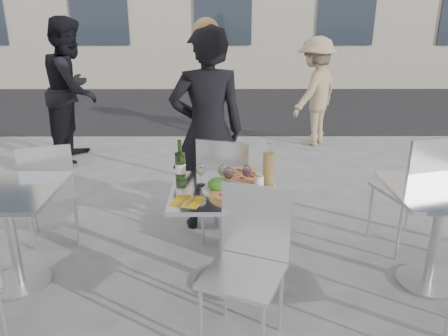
{
  "coord_description": "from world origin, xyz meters",
  "views": [
    {
      "loc": [
        -0.01,
        -2.74,
        1.89
      ],
      "look_at": [
        0.0,
        0.15,
        0.85
      ],
      "focal_mm": 35.0,
      "sensor_mm": 36.0,
      "label": 1
    }
  ],
  "objects_px": {
    "carafe": "(268,167)",
    "wineglass_red_a": "(229,174)",
    "pizza_near": "(236,194)",
    "napkin_right": "(265,202)",
    "side_table_left": "(9,218)",
    "wineglass_white_a": "(201,170)",
    "chair_near": "(249,253)",
    "side_chair_rfar": "(419,184)",
    "chair_far": "(226,182)",
    "napkin_left": "(187,201)",
    "woman_diner": "(207,132)",
    "wineglass_white_b": "(223,171)",
    "pedestrian_b": "(315,92)",
    "main_table": "(224,217)",
    "pizza_far": "(243,176)",
    "pedestrian_a": "(72,90)",
    "side_table_right": "(439,217)",
    "sugar_shaker": "(259,181)",
    "salad_plate": "(218,185)",
    "wine_bottle": "(180,165)",
    "side_chair_lfar": "(49,185)",
    "wineglass_red_b": "(247,172)"
  },
  "relations": [
    {
      "from": "chair_far",
      "to": "wineglass_red_a",
      "type": "xyz_separation_m",
      "value": [
        0.01,
        -0.62,
        0.3
      ]
    },
    {
      "from": "pizza_near",
      "to": "wineglass_white_a",
      "type": "xyz_separation_m",
      "value": [
        -0.24,
        0.19,
        0.1
      ]
    },
    {
      "from": "side_table_right",
      "to": "salad_plate",
      "type": "height_order",
      "value": "salad_plate"
    },
    {
      "from": "wine_bottle",
      "to": "wineglass_white_a",
      "type": "distance_m",
      "value": 0.18
    },
    {
      "from": "side_table_left",
      "to": "wineglass_white_a",
      "type": "relative_size",
      "value": 4.76
    },
    {
      "from": "sugar_shaker",
      "to": "wineglass_red_a",
      "type": "distance_m",
      "value": 0.21
    },
    {
      "from": "chair_far",
      "to": "sugar_shaker",
      "type": "bearing_deg",
      "value": 126.0
    },
    {
      "from": "side_chair_lfar",
      "to": "carafe",
      "type": "distance_m",
      "value": 1.86
    },
    {
      "from": "chair_far",
      "to": "side_chair_lfar",
      "type": "bearing_deg",
      "value": 16.45
    },
    {
      "from": "wineglass_white_b",
      "to": "pizza_near",
      "type": "bearing_deg",
      "value": -63.5
    },
    {
      "from": "side_table_right",
      "to": "pedestrian_a",
      "type": "bearing_deg",
      "value": 139.53
    },
    {
      "from": "wine_bottle",
      "to": "sugar_shaker",
      "type": "xyz_separation_m",
      "value": [
        0.55,
        -0.15,
        -0.06
      ]
    },
    {
      "from": "wineglass_red_a",
      "to": "wineglass_white_b",
      "type": "bearing_deg",
      "value": 126.04
    },
    {
      "from": "carafe",
      "to": "wineglass_red_a",
      "type": "distance_m",
      "value": 0.3
    },
    {
      "from": "pizza_near",
      "to": "pizza_far",
      "type": "height_order",
      "value": "pizza_far"
    },
    {
      "from": "pedestrian_a",
      "to": "wineglass_white_a",
      "type": "distance_m",
      "value": 3.41
    },
    {
      "from": "pizza_near",
      "to": "napkin_right",
      "type": "distance_m",
      "value": 0.21
    },
    {
      "from": "side_chair_lfar",
      "to": "wineglass_white_b",
      "type": "height_order",
      "value": "wineglass_white_b"
    },
    {
      "from": "side_table_left",
      "to": "wineglass_white_b",
      "type": "distance_m",
      "value": 1.52
    },
    {
      "from": "pizza_far",
      "to": "side_table_right",
      "type": "bearing_deg",
      "value": -8.97
    },
    {
      "from": "sugar_shaker",
      "to": "napkin_right",
      "type": "height_order",
      "value": "sugar_shaker"
    },
    {
      "from": "pedestrian_b",
      "to": "wineglass_white_a",
      "type": "height_order",
      "value": "pedestrian_b"
    },
    {
      "from": "chair_near",
      "to": "side_chair_rfar",
      "type": "height_order",
      "value": "side_chair_rfar"
    },
    {
      "from": "pedestrian_b",
      "to": "pizza_near",
      "type": "relative_size",
      "value": 4.46
    },
    {
      "from": "pedestrian_b",
      "to": "wineglass_red_a",
      "type": "distance_m",
      "value": 3.84
    },
    {
      "from": "side_table_right",
      "to": "salad_plate",
      "type": "relative_size",
      "value": 3.41
    },
    {
      "from": "side_table_right",
      "to": "wineglass_red_b",
      "type": "height_order",
      "value": "wineglass_red_b"
    },
    {
      "from": "pedestrian_a",
      "to": "pizza_near",
      "type": "relative_size",
      "value": 5.25
    },
    {
      "from": "chair_near",
      "to": "side_chair_rfar",
      "type": "distance_m",
      "value": 1.71
    },
    {
      "from": "wine_bottle",
      "to": "napkin_right",
      "type": "xyz_separation_m",
      "value": [
        0.57,
        -0.39,
        -0.11
      ]
    },
    {
      "from": "side_table_left",
      "to": "pizza_far",
      "type": "relative_size",
      "value": 2.12
    },
    {
      "from": "main_table",
      "to": "chair_far",
      "type": "bearing_deg",
      "value": 88.28
    },
    {
      "from": "napkin_right",
      "to": "pizza_near",
      "type": "bearing_deg",
      "value": 132.28
    },
    {
      "from": "side_table_right",
      "to": "sugar_shaker",
      "type": "height_order",
      "value": "sugar_shaker"
    },
    {
      "from": "main_table",
      "to": "wine_bottle",
      "type": "height_order",
      "value": "wine_bottle"
    },
    {
      "from": "woman_diner",
      "to": "sugar_shaker",
      "type": "distance_m",
      "value": 1.01
    },
    {
      "from": "pizza_far",
      "to": "carafe",
      "type": "bearing_deg",
      "value": -28.91
    },
    {
      "from": "napkin_left",
      "to": "napkin_right",
      "type": "relative_size",
      "value": 0.99
    },
    {
      "from": "chair_near",
      "to": "pizza_near",
      "type": "bearing_deg",
      "value": 121.93
    },
    {
      "from": "side_table_right",
      "to": "wineglass_red_a",
      "type": "xyz_separation_m",
      "value": [
        -1.47,
        0.01,
        0.32
      ]
    },
    {
      "from": "chair_near",
      "to": "woman_diner",
      "type": "relative_size",
      "value": 0.53
    },
    {
      "from": "pedestrian_b",
      "to": "side_table_left",
      "type": "bearing_deg",
      "value": 0.22
    },
    {
      "from": "side_table_right",
      "to": "wineglass_white_b",
      "type": "distance_m",
      "value": 1.55
    },
    {
      "from": "side_chair_lfar",
      "to": "pedestrian_b",
      "type": "relative_size",
      "value": 0.58
    },
    {
      "from": "woman_diner",
      "to": "wineglass_red_b",
      "type": "distance_m",
      "value": 0.95
    },
    {
      "from": "side_chair_lfar",
      "to": "pizza_far",
      "type": "height_order",
      "value": "side_chair_lfar"
    },
    {
      "from": "main_table",
      "to": "pedestrian_b",
      "type": "distance_m",
      "value": 3.87
    },
    {
      "from": "wineglass_red_a",
      "to": "salad_plate",
      "type": "bearing_deg",
      "value": -159.85
    },
    {
      "from": "pedestrian_a",
      "to": "carafe",
      "type": "relative_size",
      "value": 6.35
    },
    {
      "from": "side_table_right",
      "to": "salad_plate",
      "type": "bearing_deg",
      "value": -179.27
    }
  ]
}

